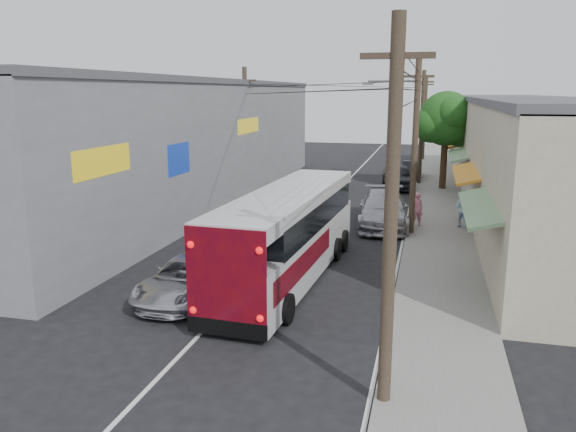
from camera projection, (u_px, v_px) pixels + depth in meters
name	position (u px, v px, depth m)	size (l,w,h in m)	color
ground	(196.00, 339.00, 15.18)	(120.00, 120.00, 0.00)	black
sidewalk	(438.00, 206.00, 32.53)	(3.00, 80.00, 0.12)	slate
building_right	(520.00, 151.00, 32.68)	(7.09, 40.00, 6.25)	beige
building_left	(182.00, 141.00, 33.46)	(7.20, 36.00, 7.25)	gray
utility_poles	(383.00, 134.00, 32.77)	(11.80, 45.28, 8.00)	#473828
street_tree	(447.00, 121.00, 37.14)	(4.40, 4.00, 6.60)	#3F2B19
coach_bus	(289.00, 233.00, 19.80)	(3.02, 11.17, 3.19)	silver
jeepney	(188.00, 278.00, 18.07)	(2.19, 4.74, 1.32)	silver
parked_suv	(384.00, 209.00, 27.72)	(2.38, 5.86, 1.70)	#A3A2AA
parked_car_mid	(398.00, 176.00, 38.69)	(1.95, 4.86, 1.65)	#26262B
parked_car_far	(412.00, 170.00, 42.98)	(1.41, 4.03, 1.33)	black
pedestrian_near	(417.00, 209.00, 27.30)	(0.61, 0.40, 1.66)	#D5718C
pedestrian_far	(464.00, 208.00, 27.09)	(0.88, 0.69, 1.81)	#9AC0E0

